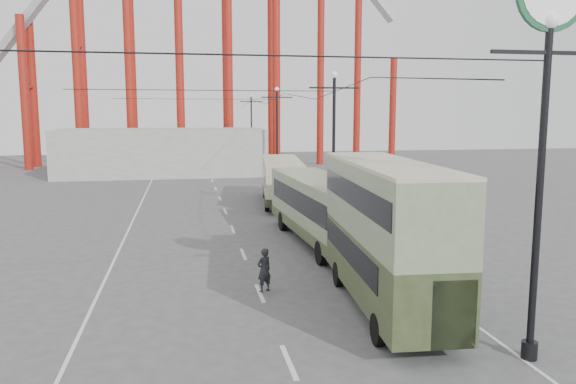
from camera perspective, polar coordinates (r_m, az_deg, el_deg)
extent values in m
plane|color=#4B4B4E|center=(18.03, 2.11, -14.00)|extent=(160.00, 160.00, 0.00)
cube|color=silver|center=(36.05, -6.04, -2.80)|extent=(0.15, 82.00, 0.01)
cube|color=silver|center=(38.03, 3.50, -2.20)|extent=(0.12, 120.00, 0.01)
cube|color=silver|center=(37.08, -15.46, -2.75)|extent=(0.12, 120.00, 0.01)
cylinder|color=black|center=(16.37, 24.14, -0.62)|extent=(0.20, 0.20, 9.00)
cylinder|color=black|center=(17.48, 23.31, -14.53)|extent=(0.44, 0.44, 0.50)
cube|color=black|center=(16.29, 24.92, 12.72)|extent=(3.20, 0.10, 0.10)
sphere|color=white|center=(16.38, 25.10, 15.50)|extent=(0.44, 0.44, 0.44)
cylinder|color=black|center=(35.61, 4.65, 4.38)|extent=(0.20, 0.20, 9.00)
cylinder|color=black|center=(36.13, 4.58, -2.36)|extent=(0.44, 0.44, 0.50)
cube|color=black|center=(35.57, 4.73, 10.50)|extent=(3.20, 0.10, 0.10)
sphere|color=white|center=(35.61, 4.74, 11.78)|extent=(0.44, 0.44, 0.44)
cylinder|color=black|center=(57.11, -1.12, 5.78)|extent=(0.20, 0.20, 9.00)
cylinder|color=black|center=(57.44, -1.11, 1.54)|extent=(0.44, 0.44, 0.50)
cube|color=black|center=(57.08, -1.13, 9.60)|extent=(3.20, 0.10, 0.10)
sphere|color=white|center=(57.11, -1.14, 10.40)|extent=(0.44, 0.44, 0.44)
cylinder|color=black|center=(78.89, -3.74, 6.40)|extent=(0.20, 0.20, 9.00)
cylinder|color=black|center=(79.12, -3.71, 3.32)|extent=(0.44, 0.44, 0.50)
cube|color=black|center=(78.87, -3.76, 9.16)|extent=(3.20, 0.10, 0.10)
sphere|color=white|center=(78.89, -3.77, 9.74)|extent=(0.44, 0.44, 0.44)
cylinder|color=maroon|center=(73.66, -25.21, 9.04)|extent=(1.00, 1.00, 18.00)
cylinder|color=maroon|center=(77.54, -24.46, 9.00)|extent=(1.00, 1.00, 18.00)
cylinder|color=maroon|center=(72.68, -20.73, 12.87)|extent=(1.00, 1.00, 27.00)
cylinder|color=maroon|center=(76.61, -20.19, 12.62)|extent=(1.00, 1.00, 27.00)
cylinder|color=maroon|center=(72.46, -16.04, 16.67)|extent=(1.00, 1.00, 36.00)
cylinder|color=maroon|center=(76.40, -15.74, 16.22)|extent=(1.00, 1.00, 36.00)
cylinder|color=maroon|center=(74.89, 3.35, 14.36)|extent=(0.90, 0.90, 30.00)
cylinder|color=maroon|center=(75.89, 7.06, 11.20)|extent=(0.90, 0.90, 22.00)
cylinder|color=maroon|center=(77.42, 10.58, 8.10)|extent=(0.90, 0.90, 14.00)
cube|color=gray|center=(63.49, -12.58, 4.01)|extent=(22.00, 10.00, 5.00)
cube|color=#303A1F|center=(19.84, 9.83, -7.25)|extent=(3.01, 9.67, 2.10)
cube|color=black|center=(19.73, 9.86, -6.05)|extent=(2.92, 7.77, 0.86)
cube|color=#697B5A|center=(19.56, 9.91, -3.88)|extent=(3.03, 9.68, 0.29)
cube|color=#697B5A|center=(19.35, 10.00, -0.42)|extent=(3.01, 9.67, 2.10)
cube|color=black|center=(19.34, 10.01, -0.14)|extent=(3.01, 9.11, 0.81)
cube|color=#BCB897|center=(19.22, 10.08, 2.84)|extent=(3.03, 9.68, 0.11)
cylinder|color=black|center=(22.37, 5.13, -8.31)|extent=(0.33, 0.97, 0.95)
cylinder|color=black|center=(22.90, 10.47, -8.03)|extent=(0.33, 0.97, 0.95)
cylinder|color=black|center=(17.11, 9.15, -13.63)|extent=(0.33, 0.97, 0.95)
cylinder|color=black|center=(17.79, 16.02, -12.98)|extent=(0.33, 0.97, 0.95)
cube|color=#697B5A|center=(29.15, 3.42, -1.55)|extent=(3.36, 12.14, 2.62)
cube|color=black|center=(29.08, 3.43, -0.70)|extent=(3.33, 10.83, 1.04)
cube|color=#303A1F|center=(29.34, 3.40, -3.55)|extent=(3.39, 12.14, 0.55)
cube|color=#697B5A|center=(28.95, 3.44, 1.18)|extent=(3.38, 12.14, 0.17)
cylinder|color=black|center=(32.30, -0.45, -3.05)|extent=(0.36, 1.11, 1.09)
cylinder|color=black|center=(32.94, 3.74, -2.85)|extent=(0.36, 1.11, 1.09)
cylinder|color=black|center=(25.50, 3.23, -6.08)|extent=(0.36, 1.11, 1.09)
cylinder|color=black|center=(26.30, 8.42, -5.72)|extent=(0.36, 1.11, 1.09)
cube|color=#BCB897|center=(42.01, -0.64, 1.35)|extent=(3.89, 10.87, 2.55)
cube|color=black|center=(41.96, -0.64, 1.93)|extent=(3.78, 9.61, 1.01)
cube|color=#303A1F|center=(42.14, -0.64, -0.02)|extent=(3.92, 10.87, 0.53)
cube|color=#BCB897|center=(41.87, -0.65, 3.20)|extent=(3.91, 10.87, 0.17)
cylinder|color=black|center=(44.87, -2.36, 0.06)|extent=(0.42, 1.09, 1.06)
cylinder|color=black|center=(44.99, 0.70, 0.09)|extent=(0.42, 1.09, 1.06)
cylinder|color=black|center=(38.99, -2.15, -1.15)|extent=(0.42, 1.09, 1.06)
cylinder|color=black|center=(39.12, 1.37, -1.12)|extent=(0.42, 1.09, 1.06)
imported|color=black|center=(21.53, -2.44, -7.92)|extent=(0.73, 0.65, 1.69)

